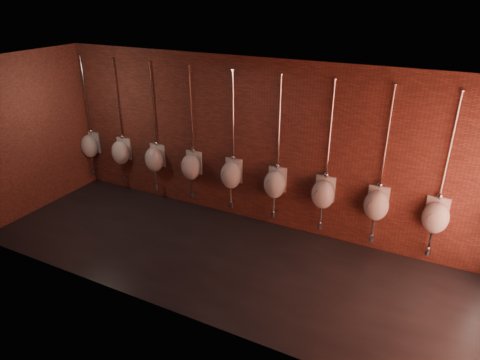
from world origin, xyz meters
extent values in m
plane|color=black|center=(0.00, 0.00, 0.00)|extent=(8.50, 8.50, 0.00)
cube|color=black|center=(0.00, 0.00, 3.20)|extent=(8.50, 3.00, 0.04)
cube|color=brown|center=(0.00, 1.50, 1.60)|extent=(8.50, 0.04, 3.20)
cube|color=brown|center=(0.00, -1.50, 1.60)|extent=(8.50, 0.04, 3.20)
cube|color=brown|center=(-4.25, 0.00, 1.60)|extent=(0.04, 3.00, 3.20)
ellipsoid|color=silver|center=(-4.14, 1.34, 0.94)|extent=(0.43, 0.38, 0.55)
cube|color=silver|center=(-4.14, 1.48, 0.99)|extent=(0.36, 0.06, 0.49)
cylinder|color=gray|center=(-4.14, 1.20, 0.97)|extent=(0.24, 0.03, 0.24)
cylinder|color=silver|center=(-4.14, 1.46, 2.08)|extent=(0.03, 0.03, 1.74)
sphere|color=silver|center=(-4.14, 1.45, 1.28)|extent=(0.10, 0.10, 0.10)
cylinder|color=silver|center=(-4.14, 1.46, 2.95)|extent=(0.07, 0.07, 0.01)
cylinder|color=silver|center=(-4.14, 1.34, 0.54)|extent=(0.04, 0.04, 0.36)
cylinder|color=silver|center=(-4.14, 1.34, 0.30)|extent=(0.10, 0.10, 0.13)
cylinder|color=silver|center=(-4.14, 1.43, 0.30)|extent=(0.04, 0.18, 0.04)
ellipsoid|color=silver|center=(-3.21, 1.34, 0.94)|extent=(0.43, 0.38, 0.55)
cube|color=silver|center=(-3.21, 1.48, 0.99)|extent=(0.36, 0.06, 0.49)
cylinder|color=gray|center=(-3.21, 1.20, 0.97)|extent=(0.24, 0.03, 0.24)
cylinder|color=silver|center=(-3.21, 1.46, 2.08)|extent=(0.03, 0.03, 1.74)
sphere|color=silver|center=(-3.21, 1.45, 1.28)|extent=(0.10, 0.10, 0.10)
cylinder|color=silver|center=(-3.21, 1.46, 2.95)|extent=(0.07, 0.07, 0.01)
cylinder|color=silver|center=(-3.21, 1.34, 0.54)|extent=(0.04, 0.04, 0.36)
cylinder|color=silver|center=(-3.21, 1.34, 0.30)|extent=(0.10, 0.10, 0.13)
cylinder|color=silver|center=(-3.21, 1.43, 0.30)|extent=(0.04, 0.18, 0.04)
ellipsoid|color=silver|center=(-2.29, 1.34, 0.94)|extent=(0.43, 0.38, 0.55)
cube|color=silver|center=(-2.29, 1.48, 0.99)|extent=(0.36, 0.06, 0.49)
cylinder|color=gray|center=(-2.29, 1.20, 0.97)|extent=(0.24, 0.03, 0.24)
cylinder|color=silver|center=(-2.29, 1.46, 2.08)|extent=(0.03, 0.03, 1.74)
sphere|color=silver|center=(-2.29, 1.45, 1.28)|extent=(0.10, 0.10, 0.10)
cylinder|color=silver|center=(-2.29, 1.46, 2.95)|extent=(0.07, 0.07, 0.01)
cylinder|color=silver|center=(-2.29, 1.34, 0.54)|extent=(0.04, 0.04, 0.36)
cylinder|color=silver|center=(-2.29, 1.34, 0.30)|extent=(0.10, 0.10, 0.13)
cylinder|color=silver|center=(-2.29, 1.43, 0.30)|extent=(0.04, 0.18, 0.04)
ellipsoid|color=silver|center=(-1.36, 1.34, 0.94)|extent=(0.43, 0.38, 0.55)
cube|color=silver|center=(-1.36, 1.48, 0.99)|extent=(0.36, 0.06, 0.49)
cylinder|color=gray|center=(-1.36, 1.20, 0.97)|extent=(0.24, 0.03, 0.24)
cylinder|color=silver|center=(-1.36, 1.46, 2.08)|extent=(0.03, 0.03, 1.74)
sphere|color=silver|center=(-1.36, 1.45, 1.28)|extent=(0.10, 0.10, 0.10)
cylinder|color=silver|center=(-1.36, 1.46, 2.95)|extent=(0.07, 0.07, 0.01)
cylinder|color=silver|center=(-1.36, 1.34, 0.54)|extent=(0.04, 0.04, 0.36)
cylinder|color=silver|center=(-1.36, 1.34, 0.30)|extent=(0.10, 0.10, 0.13)
cylinder|color=silver|center=(-1.36, 1.43, 0.30)|extent=(0.04, 0.18, 0.04)
ellipsoid|color=silver|center=(-0.43, 1.34, 0.94)|extent=(0.43, 0.38, 0.55)
cube|color=silver|center=(-0.43, 1.48, 0.99)|extent=(0.36, 0.06, 0.49)
cylinder|color=gray|center=(-0.43, 1.20, 0.97)|extent=(0.24, 0.03, 0.24)
cylinder|color=silver|center=(-0.43, 1.46, 2.08)|extent=(0.03, 0.03, 1.74)
sphere|color=silver|center=(-0.43, 1.45, 1.28)|extent=(0.10, 0.10, 0.10)
cylinder|color=silver|center=(-0.43, 1.46, 2.95)|extent=(0.07, 0.07, 0.01)
cylinder|color=silver|center=(-0.43, 1.34, 0.54)|extent=(0.04, 0.04, 0.36)
cylinder|color=silver|center=(-0.43, 1.34, 0.30)|extent=(0.10, 0.10, 0.13)
cylinder|color=silver|center=(-0.43, 1.43, 0.30)|extent=(0.04, 0.18, 0.04)
ellipsoid|color=silver|center=(0.49, 1.34, 0.94)|extent=(0.43, 0.38, 0.55)
cube|color=silver|center=(0.49, 1.48, 0.99)|extent=(0.36, 0.06, 0.49)
cylinder|color=gray|center=(0.49, 1.20, 0.97)|extent=(0.24, 0.03, 0.24)
cylinder|color=silver|center=(0.49, 1.46, 2.08)|extent=(0.03, 0.03, 1.74)
sphere|color=silver|center=(0.49, 1.45, 1.28)|extent=(0.10, 0.10, 0.10)
cylinder|color=silver|center=(0.49, 1.46, 2.95)|extent=(0.07, 0.07, 0.01)
cylinder|color=silver|center=(0.49, 1.34, 0.54)|extent=(0.04, 0.04, 0.36)
cylinder|color=silver|center=(0.49, 1.34, 0.30)|extent=(0.10, 0.10, 0.13)
cylinder|color=silver|center=(0.49, 1.43, 0.30)|extent=(0.04, 0.18, 0.04)
ellipsoid|color=silver|center=(1.42, 1.34, 0.94)|extent=(0.43, 0.38, 0.55)
cube|color=silver|center=(1.42, 1.48, 0.99)|extent=(0.36, 0.06, 0.49)
cylinder|color=gray|center=(1.42, 1.20, 0.97)|extent=(0.24, 0.03, 0.24)
cylinder|color=silver|center=(1.42, 1.46, 2.08)|extent=(0.03, 0.03, 1.74)
sphere|color=silver|center=(1.42, 1.45, 1.28)|extent=(0.10, 0.10, 0.10)
cylinder|color=silver|center=(1.42, 1.46, 2.95)|extent=(0.07, 0.07, 0.01)
cylinder|color=silver|center=(1.42, 1.34, 0.54)|extent=(0.04, 0.04, 0.36)
cylinder|color=silver|center=(1.42, 1.34, 0.30)|extent=(0.10, 0.10, 0.13)
cylinder|color=silver|center=(1.42, 1.43, 0.30)|extent=(0.04, 0.18, 0.04)
ellipsoid|color=silver|center=(2.35, 1.34, 0.94)|extent=(0.43, 0.38, 0.55)
cube|color=silver|center=(2.35, 1.48, 0.99)|extent=(0.36, 0.06, 0.49)
cylinder|color=gray|center=(2.35, 1.20, 0.97)|extent=(0.24, 0.03, 0.24)
cylinder|color=silver|center=(2.35, 1.46, 2.08)|extent=(0.03, 0.03, 1.74)
sphere|color=silver|center=(2.35, 1.45, 1.28)|extent=(0.10, 0.10, 0.10)
cylinder|color=silver|center=(2.35, 1.46, 2.95)|extent=(0.07, 0.07, 0.01)
cylinder|color=silver|center=(2.35, 1.34, 0.54)|extent=(0.04, 0.04, 0.36)
cylinder|color=silver|center=(2.35, 1.34, 0.30)|extent=(0.10, 0.10, 0.13)
cylinder|color=silver|center=(2.35, 1.43, 0.30)|extent=(0.04, 0.18, 0.04)
ellipsoid|color=silver|center=(3.28, 1.34, 0.94)|extent=(0.43, 0.38, 0.55)
cube|color=silver|center=(3.28, 1.48, 0.99)|extent=(0.36, 0.06, 0.49)
cylinder|color=gray|center=(3.28, 1.20, 0.97)|extent=(0.24, 0.03, 0.24)
cylinder|color=silver|center=(3.28, 1.46, 2.08)|extent=(0.03, 0.03, 1.74)
sphere|color=silver|center=(3.28, 1.45, 1.28)|extent=(0.10, 0.10, 0.10)
cylinder|color=silver|center=(3.28, 1.46, 2.95)|extent=(0.07, 0.07, 0.01)
cylinder|color=silver|center=(3.28, 1.34, 0.54)|extent=(0.04, 0.04, 0.36)
cylinder|color=silver|center=(3.28, 1.34, 0.30)|extent=(0.10, 0.10, 0.13)
cylinder|color=silver|center=(3.28, 1.43, 0.30)|extent=(0.04, 0.18, 0.04)
camera|label=1|loc=(3.19, -5.40, 4.31)|focal=32.00mm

